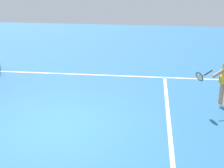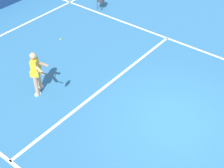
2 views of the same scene
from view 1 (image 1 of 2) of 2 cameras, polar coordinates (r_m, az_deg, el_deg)
The scene contains 3 objects.
ground_plane at distance 8.55m, azimuth -8.91°, elevation -7.20°, with size 28.32×28.32×0.00m, color teal.
service_line_marking at distance 8.28m, azimuth 9.79°, elevation -8.17°, with size 8.16×0.10×0.01m, color white.
sideline_right_marking at distance 12.21m, azimuth -3.95°, elevation 1.60°, with size 0.10×19.79×0.01m, color white.
Camera 1 is at (-7.28, -2.17, 3.92)m, focal length 53.86 mm.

